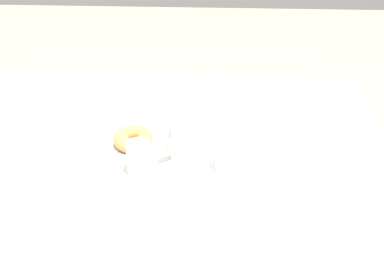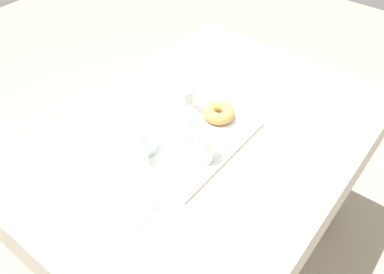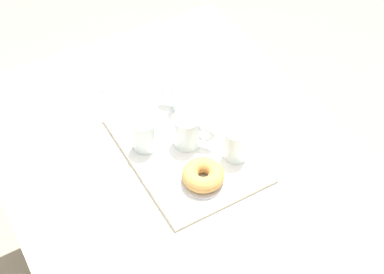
{
  "view_description": "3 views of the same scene",
  "coord_description": "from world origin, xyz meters",
  "px_view_note": "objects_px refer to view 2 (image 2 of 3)",
  "views": [
    {
      "loc": [
        0.13,
        -1.22,
        1.62
      ],
      "look_at": [
        0.09,
        -0.01,
        0.8
      ],
      "focal_mm": 51.65,
      "sensor_mm": 36.0,
      "label": 1
    },
    {
      "loc": [
        0.78,
        0.56,
        1.62
      ],
      "look_at": [
        0.07,
        -0.01,
        0.77
      ],
      "focal_mm": 36.81,
      "sensor_mm": 36.0,
      "label": 2
    },
    {
      "loc": [
        -0.77,
        0.44,
        1.79
      ],
      "look_at": [
        0.04,
        -0.03,
        0.8
      ],
      "focal_mm": 49.33,
      "sensor_mm": 36.0,
      "label": 3
    }
  ],
  "objects_px": {
    "serving_tray": "(189,138)",
    "tea_mug_left": "(145,139)",
    "donut_plate_left": "(219,118)",
    "dining_table": "(205,154)",
    "tea_mug_right": "(186,126)",
    "water_glass_far": "(204,149)",
    "paper_napkin": "(134,202)",
    "water_glass_near": "(186,101)",
    "sugar_donut_left": "(219,113)"
  },
  "relations": [
    {
      "from": "tea_mug_right",
      "to": "paper_napkin",
      "type": "distance_m",
      "value": 0.3
    },
    {
      "from": "donut_plate_left",
      "to": "paper_napkin",
      "type": "relative_size",
      "value": 0.89
    },
    {
      "from": "serving_tray",
      "to": "tea_mug_left",
      "type": "distance_m",
      "value": 0.16
    },
    {
      "from": "tea_mug_left",
      "to": "sugar_donut_left",
      "type": "relative_size",
      "value": 0.88
    },
    {
      "from": "donut_plate_left",
      "to": "dining_table",
      "type": "bearing_deg",
      "value": -1.86
    },
    {
      "from": "serving_tray",
      "to": "tea_mug_right",
      "type": "distance_m",
      "value": 0.05
    },
    {
      "from": "dining_table",
      "to": "serving_tray",
      "type": "relative_size",
      "value": 2.94
    },
    {
      "from": "tea_mug_right",
      "to": "water_glass_far",
      "type": "xyz_separation_m",
      "value": [
        0.05,
        0.1,
        -0.0
      ]
    },
    {
      "from": "serving_tray",
      "to": "paper_napkin",
      "type": "distance_m",
      "value": 0.3
    },
    {
      "from": "donut_plate_left",
      "to": "tea_mug_right",
      "type": "bearing_deg",
      "value": -14.69
    },
    {
      "from": "tea_mug_right",
      "to": "sugar_donut_left",
      "type": "xyz_separation_m",
      "value": [
        -0.13,
        0.03,
        -0.02
      ]
    },
    {
      "from": "serving_tray",
      "to": "tea_mug_right",
      "type": "bearing_deg",
      "value": -60.88
    },
    {
      "from": "tea_mug_left",
      "to": "donut_plate_left",
      "type": "distance_m",
      "value": 0.28
    },
    {
      "from": "water_glass_far",
      "to": "donut_plate_left",
      "type": "height_order",
      "value": "water_glass_far"
    },
    {
      "from": "tea_mug_left",
      "to": "paper_napkin",
      "type": "height_order",
      "value": "tea_mug_left"
    },
    {
      "from": "tea_mug_left",
      "to": "water_glass_near",
      "type": "height_order",
      "value": "same"
    },
    {
      "from": "water_glass_near",
      "to": "sugar_donut_left",
      "type": "xyz_separation_m",
      "value": [
        -0.03,
        0.12,
        -0.01
      ]
    },
    {
      "from": "serving_tray",
      "to": "tea_mug_left",
      "type": "bearing_deg",
      "value": -27.57
    },
    {
      "from": "sugar_donut_left",
      "to": "tea_mug_right",
      "type": "bearing_deg",
      "value": -14.69
    },
    {
      "from": "tea_mug_left",
      "to": "water_glass_far",
      "type": "distance_m",
      "value": 0.18
    },
    {
      "from": "dining_table",
      "to": "water_glass_far",
      "type": "distance_m",
      "value": 0.2
    },
    {
      "from": "donut_plate_left",
      "to": "sugar_donut_left",
      "type": "xyz_separation_m",
      "value": [
        0.0,
        0.0,
        0.02
      ]
    },
    {
      "from": "dining_table",
      "to": "water_glass_far",
      "type": "relative_size",
      "value": 13.45
    },
    {
      "from": "serving_tray",
      "to": "paper_napkin",
      "type": "xyz_separation_m",
      "value": [
        0.29,
        0.04,
        -0.01
      ]
    },
    {
      "from": "dining_table",
      "to": "tea_mug_right",
      "type": "distance_m",
      "value": 0.17
    },
    {
      "from": "tea_mug_right",
      "to": "water_glass_far",
      "type": "height_order",
      "value": "same"
    },
    {
      "from": "water_glass_far",
      "to": "sugar_donut_left",
      "type": "bearing_deg",
      "value": -158.75
    },
    {
      "from": "sugar_donut_left",
      "to": "donut_plate_left",
      "type": "bearing_deg",
      "value": 0.0
    },
    {
      "from": "serving_tray",
      "to": "water_glass_near",
      "type": "height_order",
      "value": "water_glass_near"
    },
    {
      "from": "sugar_donut_left",
      "to": "serving_tray",
      "type": "bearing_deg",
      "value": -11.53
    },
    {
      "from": "water_glass_near",
      "to": "sugar_donut_left",
      "type": "height_order",
      "value": "water_glass_near"
    },
    {
      "from": "serving_tray",
      "to": "water_glass_near",
      "type": "relative_size",
      "value": 4.57
    },
    {
      "from": "tea_mug_right",
      "to": "water_glass_near",
      "type": "height_order",
      "value": "same"
    },
    {
      "from": "dining_table",
      "to": "tea_mug_left",
      "type": "height_order",
      "value": "tea_mug_left"
    },
    {
      "from": "water_glass_far",
      "to": "donut_plate_left",
      "type": "bearing_deg",
      "value": -158.75
    },
    {
      "from": "serving_tray",
      "to": "tea_mug_left",
      "type": "height_order",
      "value": "tea_mug_left"
    },
    {
      "from": "tea_mug_left",
      "to": "donut_plate_left",
      "type": "height_order",
      "value": "tea_mug_left"
    },
    {
      "from": "tea_mug_left",
      "to": "paper_napkin",
      "type": "xyz_separation_m",
      "value": [
        0.16,
        0.1,
        -0.06
      ]
    },
    {
      "from": "tea_mug_left",
      "to": "water_glass_near",
      "type": "xyz_separation_m",
      "value": [
        -0.23,
        -0.02,
        -0.0
      ]
    },
    {
      "from": "donut_plate_left",
      "to": "paper_napkin",
      "type": "height_order",
      "value": "donut_plate_left"
    },
    {
      "from": "tea_mug_right",
      "to": "donut_plate_left",
      "type": "xyz_separation_m",
      "value": [
        -0.13,
        0.03,
        -0.04
      ]
    },
    {
      "from": "tea_mug_left",
      "to": "water_glass_near",
      "type": "relative_size",
      "value": 1.01
    },
    {
      "from": "tea_mug_left",
      "to": "dining_table",
      "type": "bearing_deg",
      "value": 153.98
    },
    {
      "from": "water_glass_near",
      "to": "paper_napkin",
      "type": "relative_size",
      "value": 0.74
    },
    {
      "from": "donut_plate_left",
      "to": "paper_napkin",
      "type": "bearing_deg",
      "value": 1.22
    },
    {
      "from": "dining_table",
      "to": "sugar_donut_left",
      "type": "distance_m",
      "value": 0.16
    },
    {
      "from": "dining_table",
      "to": "paper_napkin",
      "type": "distance_m",
      "value": 0.37
    },
    {
      "from": "water_glass_far",
      "to": "sugar_donut_left",
      "type": "distance_m",
      "value": 0.19
    },
    {
      "from": "serving_tray",
      "to": "tea_mug_right",
      "type": "xyz_separation_m",
      "value": [
        0.0,
        -0.01,
        0.05
      ]
    },
    {
      "from": "paper_napkin",
      "to": "water_glass_near",
      "type": "bearing_deg",
      "value": -161.88
    }
  ]
}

